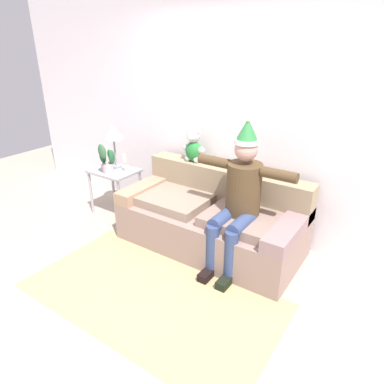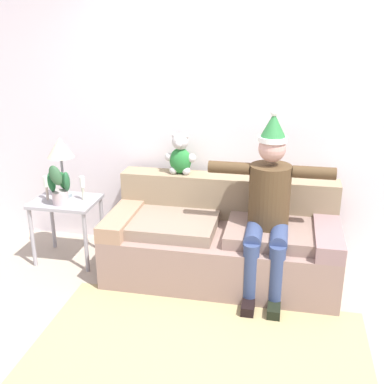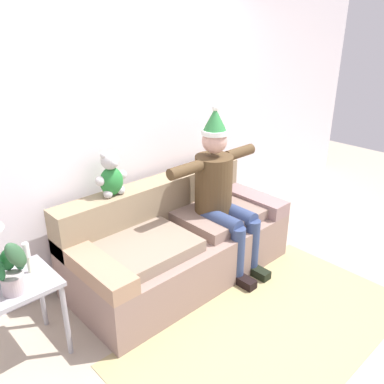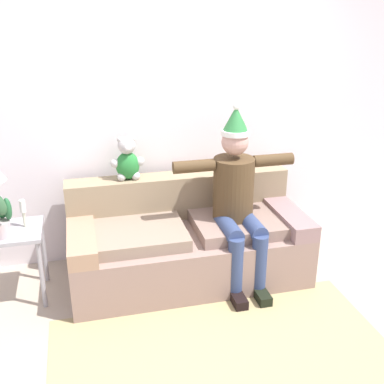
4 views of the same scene
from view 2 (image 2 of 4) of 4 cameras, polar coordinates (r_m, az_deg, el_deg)
ground_plane at (r=3.56m, az=1.19°, el=-17.42°), size 10.00×10.00×0.00m
back_wall at (r=4.44m, az=4.97°, el=9.39°), size 7.00×0.10×2.70m
couch at (r=4.25m, az=3.69°, el=-5.72°), size 1.98×0.92×0.82m
person_seated at (r=3.89m, az=9.15°, el=-1.33°), size 1.02×0.77×1.51m
teddy_bear at (r=4.35m, az=-1.41°, el=4.39°), size 0.29×0.17×0.38m
side_table at (r=4.55m, az=-14.82°, el=-2.06°), size 0.58×0.45×0.60m
table_lamp at (r=4.48m, az=-15.48°, el=4.81°), size 0.24×0.24×0.56m
potted_plant at (r=4.37m, az=-15.57°, el=0.68°), size 0.22×0.26×0.40m
candle_tall at (r=4.53m, az=-17.05°, el=0.85°), size 0.04×0.04×0.22m
candle_short at (r=4.43m, az=-12.99°, el=0.83°), size 0.04×0.04×0.22m
area_rug at (r=3.52m, az=1.04°, el=-17.85°), size 2.33×1.25×0.01m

